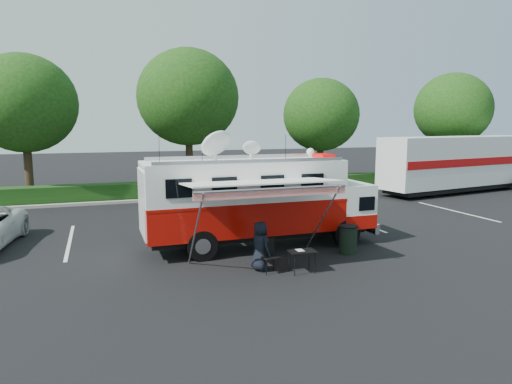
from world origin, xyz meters
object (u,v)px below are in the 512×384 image
command_truck (259,200)px  semi_trailer (457,163)px  trash_bin (348,239)px  folding_table (302,252)px

command_truck → semi_trailer: bearing=26.7°
command_truck → trash_bin: bearing=-34.9°
trash_bin → folding_table: bearing=-150.1°
trash_bin → semi_trailer: 17.11m
command_truck → folding_table: size_ratio=10.08×
command_truck → trash_bin: 3.37m
command_truck → folding_table: command_truck is taller
trash_bin → command_truck: bearing=145.1°
command_truck → folding_table: 3.33m
trash_bin → semi_trailer: size_ratio=0.08×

